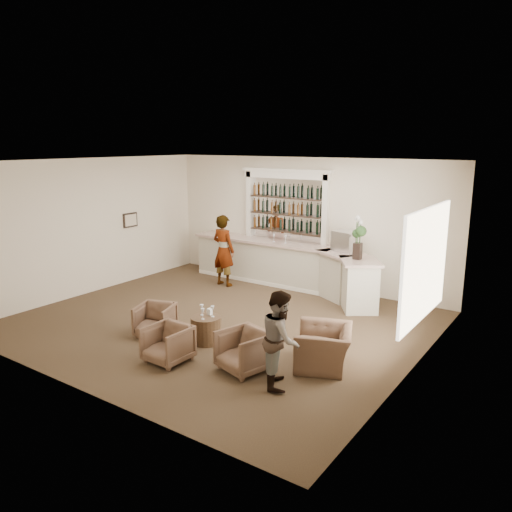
{
  "coord_description": "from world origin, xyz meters",
  "views": [
    {
      "loc": [
        6.2,
        -7.69,
        3.68
      ],
      "look_at": [
        0.29,
        0.9,
        1.28
      ],
      "focal_mm": 35.0,
      "sensor_mm": 36.0,
      "label": 1
    }
  ],
  "objects_px": {
    "cocktail_table": "(206,330)",
    "flower_vase": "(358,235)",
    "armchair_center": "(168,344)",
    "armchair_far": "(324,347)",
    "sommelier": "(224,250)",
    "guest": "(281,339)",
    "bar_counter": "(288,266)",
    "espresso_machine": "(346,241)",
    "armchair_right": "(244,351)",
    "armchair_left": "(155,320)"
  },
  "relations": [
    {
      "from": "sommelier",
      "to": "armchair_right",
      "type": "xyz_separation_m",
      "value": [
        3.38,
        -3.77,
        -0.58
      ]
    },
    {
      "from": "flower_vase",
      "to": "armchair_far",
      "type": "bearing_deg",
      "value": -75.91
    },
    {
      "from": "cocktail_table",
      "to": "armchair_far",
      "type": "bearing_deg",
      "value": 8.42
    },
    {
      "from": "cocktail_table",
      "to": "armchair_left",
      "type": "xyz_separation_m",
      "value": [
        -1.04,
        -0.29,
        0.06
      ]
    },
    {
      "from": "sommelier",
      "to": "armchair_center",
      "type": "height_order",
      "value": "sommelier"
    },
    {
      "from": "cocktail_table",
      "to": "armchair_left",
      "type": "relative_size",
      "value": 0.83
    },
    {
      "from": "bar_counter",
      "to": "armchair_center",
      "type": "relative_size",
      "value": 8.06
    },
    {
      "from": "bar_counter",
      "to": "armchair_right",
      "type": "height_order",
      "value": "bar_counter"
    },
    {
      "from": "sommelier",
      "to": "flower_vase",
      "type": "bearing_deg",
      "value": -171.73
    },
    {
      "from": "guest",
      "to": "espresso_machine",
      "type": "height_order",
      "value": "espresso_machine"
    },
    {
      "from": "armchair_far",
      "to": "armchair_right",
      "type": "bearing_deg",
      "value": -70.52
    },
    {
      "from": "cocktail_table",
      "to": "flower_vase",
      "type": "height_order",
      "value": "flower_vase"
    },
    {
      "from": "bar_counter",
      "to": "espresso_machine",
      "type": "relative_size",
      "value": 10.38
    },
    {
      "from": "armchair_left",
      "to": "guest",
      "type": "bearing_deg",
      "value": -25.98
    },
    {
      "from": "guest",
      "to": "armchair_right",
      "type": "height_order",
      "value": "guest"
    },
    {
      "from": "armchair_right",
      "to": "sommelier",
      "type": "bearing_deg",
      "value": 147.6
    },
    {
      "from": "armchair_center",
      "to": "espresso_machine",
      "type": "height_order",
      "value": "espresso_machine"
    },
    {
      "from": "bar_counter",
      "to": "espresso_machine",
      "type": "distance_m",
      "value": 1.76
    },
    {
      "from": "bar_counter",
      "to": "cocktail_table",
      "type": "height_order",
      "value": "bar_counter"
    },
    {
      "from": "guest",
      "to": "armchair_left",
      "type": "relative_size",
      "value": 2.2
    },
    {
      "from": "guest",
      "to": "espresso_machine",
      "type": "bearing_deg",
      "value": -17.04
    },
    {
      "from": "cocktail_table",
      "to": "flower_vase",
      "type": "distance_m",
      "value": 4.0
    },
    {
      "from": "armchair_right",
      "to": "bar_counter",
      "type": "bearing_deg",
      "value": 128.42
    },
    {
      "from": "armchair_far",
      "to": "flower_vase",
      "type": "distance_m",
      "value": 3.45
    },
    {
      "from": "armchair_left",
      "to": "armchair_right",
      "type": "xyz_separation_m",
      "value": [
        2.32,
        -0.27,
        0.03
      ]
    },
    {
      "from": "guest",
      "to": "armchair_center",
      "type": "relative_size",
      "value": 2.13
    },
    {
      "from": "cocktail_table",
      "to": "espresso_machine",
      "type": "xyz_separation_m",
      "value": [
        0.95,
        4.02,
        1.13
      ]
    },
    {
      "from": "bar_counter",
      "to": "espresso_machine",
      "type": "bearing_deg",
      "value": 1.4
    },
    {
      "from": "armchair_right",
      "to": "cocktail_table",
      "type": "bearing_deg",
      "value": 172.14
    },
    {
      "from": "cocktail_table",
      "to": "armchair_right",
      "type": "relative_size",
      "value": 0.75
    },
    {
      "from": "bar_counter",
      "to": "armchair_far",
      "type": "xyz_separation_m",
      "value": [
        2.89,
        -3.65,
        -0.24
      ]
    },
    {
      "from": "cocktail_table",
      "to": "bar_counter",
      "type": "bearing_deg",
      "value": 98.8
    },
    {
      "from": "bar_counter",
      "to": "guest",
      "type": "height_order",
      "value": "guest"
    },
    {
      "from": "sommelier",
      "to": "guest",
      "type": "xyz_separation_m",
      "value": [
        4.12,
        -3.85,
        -0.17
      ]
    },
    {
      "from": "armchair_right",
      "to": "armchair_far",
      "type": "height_order",
      "value": "armchair_right"
    },
    {
      "from": "cocktail_table",
      "to": "sommelier",
      "type": "height_order",
      "value": "sommelier"
    },
    {
      "from": "armchair_right",
      "to": "espresso_machine",
      "type": "height_order",
      "value": "espresso_machine"
    },
    {
      "from": "armchair_center",
      "to": "espresso_machine",
      "type": "bearing_deg",
      "value": 81.24
    },
    {
      "from": "guest",
      "to": "armchair_left",
      "type": "xyz_separation_m",
      "value": [
        -3.07,
        0.35,
        -0.44
      ]
    },
    {
      "from": "sommelier",
      "to": "guest",
      "type": "distance_m",
      "value": 5.64
    },
    {
      "from": "cocktail_table",
      "to": "armchair_left",
      "type": "bearing_deg",
      "value": -164.68
    },
    {
      "from": "armchair_center",
      "to": "armchair_far",
      "type": "bearing_deg",
      "value": 32.68
    },
    {
      "from": "sommelier",
      "to": "armchair_right",
      "type": "height_order",
      "value": "sommelier"
    },
    {
      "from": "cocktail_table",
      "to": "armchair_center",
      "type": "height_order",
      "value": "armchair_center"
    },
    {
      "from": "cocktail_table",
      "to": "armchair_center",
      "type": "relative_size",
      "value": 0.8
    },
    {
      "from": "armchair_left",
      "to": "flower_vase",
      "type": "relative_size",
      "value": 0.71
    },
    {
      "from": "cocktail_table",
      "to": "guest",
      "type": "relative_size",
      "value": 0.38
    },
    {
      "from": "armchair_left",
      "to": "cocktail_table",
      "type": "bearing_deg",
      "value": -4.2
    },
    {
      "from": "sommelier",
      "to": "guest",
      "type": "relative_size",
      "value": 1.23
    },
    {
      "from": "cocktail_table",
      "to": "armchair_far",
      "type": "distance_m",
      "value": 2.3
    }
  ]
}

